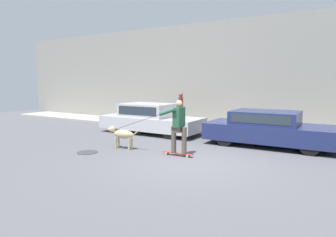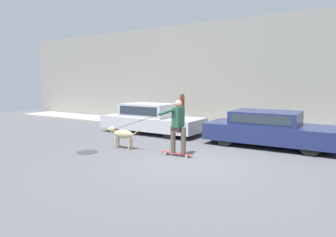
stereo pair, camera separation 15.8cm
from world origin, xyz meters
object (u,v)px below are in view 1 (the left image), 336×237
Objects in this scene: parked_car_0 at (150,119)px; dog at (122,134)px; pedestrian_with_bag at (181,108)px; skateboarder at (179,125)px; parked_car_1 at (269,129)px.

parked_car_0 reaches higher than dog.
pedestrian_with_bag is at bearing -89.68° from dog.
skateboarder is 1.81× the size of pedestrian_with_bag.
pedestrian_with_bag is at bearing -64.41° from skateboarder.
skateboarder is at bearing -125.04° from parked_car_1.
parked_car_0 is 3.59× the size of dog.
parked_car_0 is at bearing -132.25° from pedestrian_with_bag.
parked_car_1 is 5.01m from dog.
pedestrian_with_bag reaches higher than dog.
parked_car_1 reaches higher than dog.
pedestrian_with_bag is at bearing 73.35° from parked_car_0.
parked_car_0 is 1.53× the size of skateboarder.
skateboarder reaches higher than parked_car_0.
dog is at bearing -144.31° from parked_car_1.
dog is 2.12m from skateboarder.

